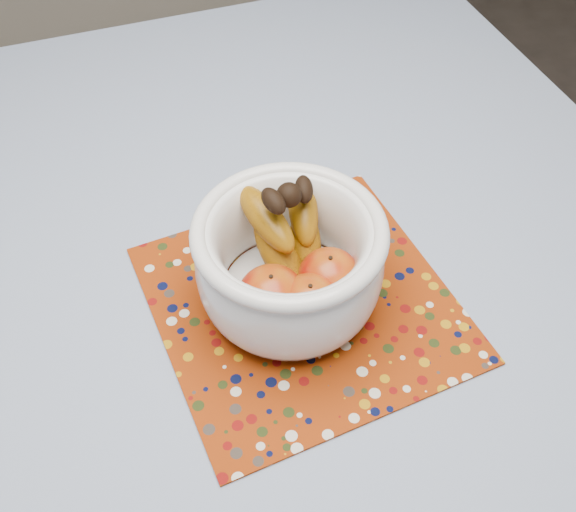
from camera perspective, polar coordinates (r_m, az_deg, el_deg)
The scene contains 4 objects.
table at distance 0.99m, azimuth -4.69°, elevation -4.00°, with size 1.20×1.20×0.75m.
tablecloth at distance 0.92m, azimuth -5.00°, elevation -0.96°, with size 1.32×1.32×0.01m, color #6577A9.
placemat at distance 0.87m, azimuth 1.28°, elevation -4.01°, with size 0.37×0.37×0.00m, color maroon.
fruit_bowl at distance 0.81m, azimuth 0.30°, elevation -0.16°, with size 0.23×0.23×0.17m.
Camera 1 is at (-0.12, -0.58, 1.46)m, focal length 42.00 mm.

